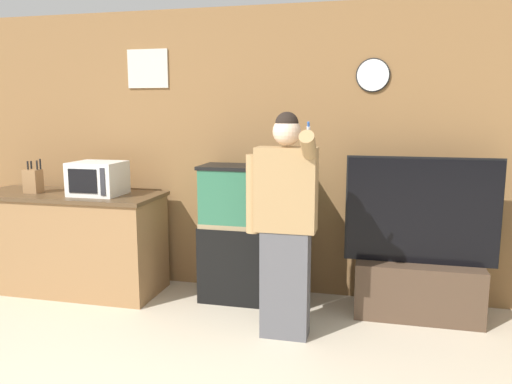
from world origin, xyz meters
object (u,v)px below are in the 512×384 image
at_px(knife_block, 33,181).
at_px(tv_on_stand, 418,271).
at_px(counter_island, 71,242).
at_px(person_standing, 285,223).
at_px(microwave, 98,178).
at_px(aquarium_on_stand, 252,234).

xyz_separation_m(knife_block, tv_on_stand, (3.47, 0.13, -0.65)).
height_order(counter_island, person_standing, person_standing).
relative_size(knife_block, tv_on_stand, 0.24).
height_order(counter_island, microwave, microwave).
distance_m(aquarium_on_stand, person_standing, 0.81).
bearing_deg(tv_on_stand, aquarium_on_stand, 178.25).
bearing_deg(tv_on_stand, microwave, -178.04).
bearing_deg(person_standing, tv_on_stand, 30.75).
bearing_deg(counter_island, person_standing, -13.43).
bearing_deg(knife_block, counter_island, 7.93).
distance_m(knife_block, person_standing, 2.51).
distance_m(counter_island, knife_block, 0.66).
bearing_deg(counter_island, tv_on_stand, 1.62).
height_order(counter_island, aquarium_on_stand, aquarium_on_stand).
xyz_separation_m(tv_on_stand, person_standing, (-1.00, -0.60, 0.49)).
height_order(counter_island, knife_block, knife_block).
distance_m(microwave, aquarium_on_stand, 1.48).
distance_m(counter_island, person_standing, 2.23).
bearing_deg(knife_block, microwave, 3.35).
height_order(knife_block, aquarium_on_stand, knife_block).
height_order(knife_block, tv_on_stand, tv_on_stand).
bearing_deg(tv_on_stand, person_standing, -149.25).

